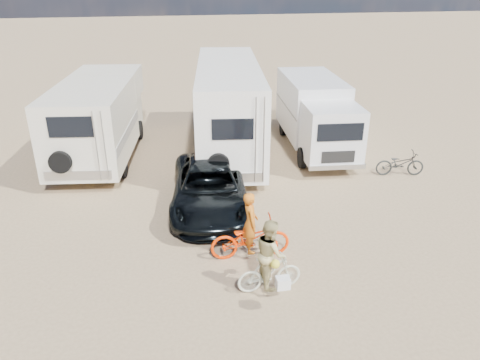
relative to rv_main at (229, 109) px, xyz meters
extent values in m
plane|color=tan|center=(-0.28, -6.76, -1.71)|extent=(140.00, 140.00, 0.00)
imported|color=black|center=(-1.34, -4.69, -1.04)|extent=(2.74, 5.03, 1.34)
imported|color=#E62F01|center=(-0.69, -7.52, -1.18)|extent=(2.00, 0.72, 1.04)
imported|color=beige|center=(-0.53, -8.89, -1.26)|extent=(1.50, 0.52, 0.89)
imported|color=#C86717|center=(-0.69, -7.52, -0.91)|extent=(0.39, 0.59, 1.60)
imported|color=tan|center=(-0.53, -8.89, -0.91)|extent=(0.66, 0.82, 1.59)
imported|color=black|center=(5.50, -3.50, -1.27)|extent=(1.75, 0.87, 0.88)
cube|color=#1F568C|center=(-2.06, -4.32, -1.48)|extent=(0.64, 0.52, 0.45)
cube|color=#845F43|center=(0.34, -2.10, -1.54)|extent=(0.53, 0.53, 0.33)
camera|label=1|loc=(-2.70, -17.03, 4.84)|focal=34.25mm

